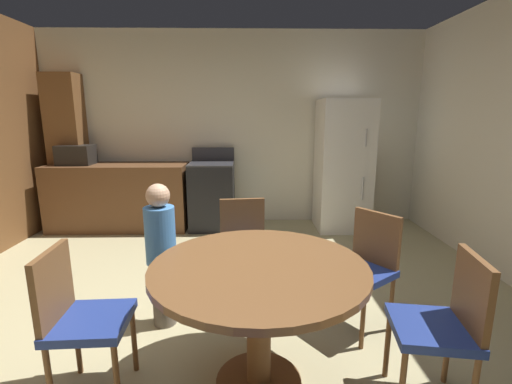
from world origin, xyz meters
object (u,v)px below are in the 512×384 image
Objects in this scene: oven_range at (212,195)px; microwave at (76,155)px; refrigerator at (343,166)px; dining_table at (259,291)px; chair_west at (78,314)px; person_child at (161,252)px; chair_east at (445,321)px; chair_north at (244,245)px; chair_northeast at (365,263)px.

microwave is at bearing -179.89° from oven_range.
microwave is (-3.60, 0.05, 0.15)m from refrigerator.
dining_table is at bearing -79.49° from oven_range.
person_child is (0.30, 0.69, 0.08)m from chair_west.
dining_table is 1.00m from chair_west.
refrigerator is 2.02× the size of chair_east.
microwave is 0.51× the size of chair_east.
person_child is at bearing 64.34° from chair_west.
chair_west is (1.38, -3.06, -0.53)m from microwave.
dining_table is 1.00m from chair_north.
chair_west is (-0.43, -3.06, 0.03)m from oven_range.
oven_range is 1.26× the size of chair_east.
refrigerator is 3.22m from dining_table.
person_child is at bearing -93.37° from oven_range.
chair_north is 1.58m from chair_east.
microwave is at bearing 168.10° from person_child.
chair_north is at bearing 46.54° from chair_west.
microwave is 4.65m from chair_east.
chair_northeast is 1.00× the size of chair_east.
person_child reaches higher than chair_north.
oven_range reaches higher than chair_west.
chair_north and chair_northeast have the same top height.
dining_table is at bearing -112.55° from refrigerator.
chair_east is (1.98, -0.11, 0.00)m from chair_west.
refrigerator is 2.41m from chair_north.
oven_range is 3.07m from dining_table.
chair_north is 1.00× the size of chair_northeast.
chair_east is (0.18, -0.75, 0.00)m from chair_northeast.
refrigerator reaches higher than chair_northeast.
refrigerator is 2.02× the size of chair_northeast.
chair_east reaches higher than dining_table.
chair_north is (0.46, -2.03, 0.03)m from oven_range.
oven_range is at bearing -97.26° from chair_northeast.
refrigerator is 4.00× the size of microwave.
oven_range is 0.91× the size of dining_table.
oven_range reaches higher than chair_northeast.
person_child reaches higher than dining_table.
dining_table is at bearing 0.00° from chair_west.
chair_east is 0.80× the size of person_child.
oven_range is 1.01× the size of person_child.
chair_north is at bearing -37.62° from chair_east.
oven_range is 3.09m from chair_west.
microwave is 0.51× the size of chair_west.
oven_range is 1.90m from microwave.
chair_north is (-1.33, -1.97, -0.38)m from refrigerator.
refrigerator is at bearing -0.80° from microwave.
chair_northeast is at bearing 36.54° from dining_table.
chair_west is (-2.23, -3.01, -0.38)m from refrigerator.
refrigerator is at bearing 93.01° from person_child.
chair_north is 0.80× the size of person_child.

